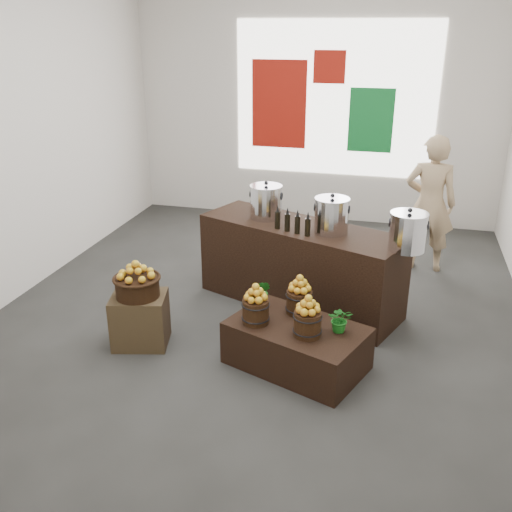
% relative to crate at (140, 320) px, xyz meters
% --- Properties ---
extents(ground, '(7.00, 7.00, 0.00)m').
position_rel_crate_xyz_m(ground, '(1.05, 1.14, -0.28)').
color(ground, '#333330').
rests_on(ground, ground).
extents(back_wall, '(6.00, 0.04, 4.00)m').
position_rel_crate_xyz_m(back_wall, '(1.05, 4.64, 1.72)').
color(back_wall, silver).
rests_on(back_wall, ground).
extents(back_opening, '(3.20, 0.02, 2.40)m').
position_rel_crate_xyz_m(back_opening, '(1.35, 4.62, 1.72)').
color(back_opening, white).
rests_on(back_opening, back_wall).
extents(deco_red_left, '(0.90, 0.04, 1.40)m').
position_rel_crate_xyz_m(deco_red_left, '(0.45, 4.61, 1.62)').
color(deco_red_left, '#9C160C').
rests_on(deco_red_left, back_wall).
extents(deco_green_right, '(0.70, 0.04, 1.00)m').
position_rel_crate_xyz_m(deco_green_right, '(1.95, 4.61, 1.42)').
color(deco_green_right, '#116F2C').
rests_on(deco_green_right, back_wall).
extents(deco_red_upper, '(0.50, 0.04, 0.50)m').
position_rel_crate_xyz_m(deco_red_upper, '(1.25, 4.61, 2.22)').
color(deco_red_upper, '#9C160C').
rests_on(deco_red_upper, back_wall).
extents(crate, '(0.65, 0.57, 0.55)m').
position_rel_crate_xyz_m(crate, '(0.00, 0.00, 0.00)').
color(crate, '#4B3E23').
rests_on(crate, ground).
extents(wicker_basket, '(0.44, 0.44, 0.20)m').
position_rel_crate_xyz_m(wicker_basket, '(0.00, 0.00, 0.38)').
color(wicker_basket, black).
rests_on(wicker_basket, crate).
extents(apples_in_basket, '(0.35, 0.35, 0.19)m').
position_rel_crate_xyz_m(apples_in_basket, '(0.00, 0.00, 0.57)').
color(apples_in_basket, maroon).
rests_on(apples_in_basket, wicker_basket).
extents(display_table, '(1.48, 1.20, 0.44)m').
position_rel_crate_xyz_m(display_table, '(1.66, -0.01, -0.05)').
color(display_table, black).
rests_on(display_table, ground).
extents(apple_bucket_front_left, '(0.26, 0.26, 0.24)m').
position_rel_crate_xyz_m(apple_bucket_front_left, '(1.25, -0.04, 0.29)').
color(apple_bucket_front_left, '#321C0D').
rests_on(apple_bucket_front_left, display_table).
extents(apples_in_bucket_front_left, '(0.19, 0.19, 0.17)m').
position_rel_crate_xyz_m(apples_in_bucket_front_left, '(1.25, -0.04, 0.49)').
color(apples_in_bucket_front_left, maroon).
rests_on(apples_in_bucket_front_left, apple_bucket_front_left).
extents(apple_bucket_front_right, '(0.26, 0.26, 0.24)m').
position_rel_crate_xyz_m(apple_bucket_front_right, '(1.78, -0.16, 0.29)').
color(apple_bucket_front_right, '#321C0D').
rests_on(apple_bucket_front_right, display_table).
extents(apples_in_bucket_front_right, '(0.19, 0.19, 0.17)m').
position_rel_crate_xyz_m(apples_in_bucket_front_right, '(1.78, -0.16, 0.49)').
color(apples_in_bucket_front_right, maroon).
rests_on(apples_in_bucket_front_right, apple_bucket_front_right).
extents(apple_bucket_rear, '(0.26, 0.26, 0.24)m').
position_rel_crate_xyz_m(apple_bucket_rear, '(1.62, 0.26, 0.29)').
color(apple_bucket_rear, '#321C0D').
rests_on(apple_bucket_rear, display_table).
extents(apples_in_bucket_rear, '(0.19, 0.19, 0.17)m').
position_rel_crate_xyz_m(apples_in_bucket_rear, '(1.62, 0.26, 0.49)').
color(apples_in_bucket_rear, maroon).
rests_on(apples_in_bucket_rear, apple_bucket_rear).
extents(herb_garnish_right, '(0.25, 0.22, 0.26)m').
position_rel_crate_xyz_m(herb_garnish_right, '(2.06, -0.01, 0.29)').
color(herb_garnish_right, '#156518').
rests_on(herb_garnish_right, display_table).
extents(herb_garnish_left, '(0.18, 0.16, 0.26)m').
position_rel_crate_xyz_m(herb_garnish_left, '(1.23, 0.37, 0.30)').
color(herb_garnish_left, '#156518').
rests_on(herb_garnish_left, display_table).
extents(counter, '(2.53, 1.61, 0.99)m').
position_rel_crate_xyz_m(counter, '(1.43, 1.33, 0.22)').
color(counter, black).
rests_on(counter, ground).
extents(stock_pot_left, '(0.37, 0.37, 0.37)m').
position_rel_crate_xyz_m(stock_pot_left, '(0.98, 1.52, 0.90)').
color(stock_pot_left, silver).
rests_on(stock_pot_left, counter).
extents(stock_pot_center, '(0.37, 0.37, 0.37)m').
position_rel_crate_xyz_m(stock_pot_center, '(1.79, 1.19, 0.90)').
color(stock_pot_center, silver).
rests_on(stock_pot_center, counter).
extents(stock_pot_right, '(0.37, 0.37, 0.37)m').
position_rel_crate_xyz_m(stock_pot_right, '(2.61, 0.87, 0.90)').
color(stock_pot_right, silver).
rests_on(stock_pot_right, counter).
extents(oil_cruets, '(0.35, 0.19, 0.27)m').
position_rel_crate_xyz_m(oil_cruets, '(1.34, 1.11, 0.85)').
color(oil_cruets, black).
rests_on(oil_cruets, counter).
extents(shopper, '(0.69, 0.47, 1.84)m').
position_rel_crate_xyz_m(shopper, '(2.89, 2.82, 0.64)').
color(shopper, tan).
rests_on(shopper, ground).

